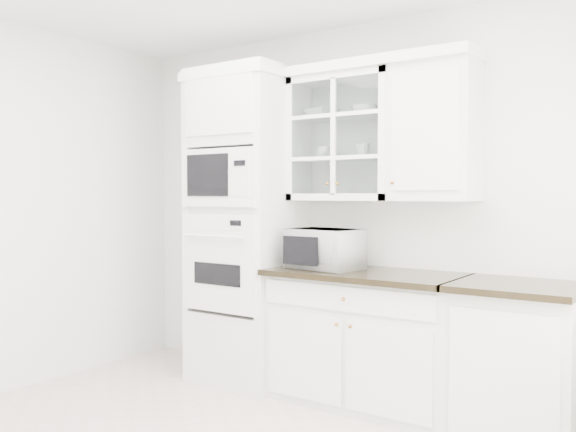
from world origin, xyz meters
The scene contains 12 objects.
room_shell centered at (0.00, 0.43, 1.78)m, with size 4.00×3.50×2.70m.
oven_column centered at (-0.75, 1.42, 1.20)m, with size 0.76×0.68×2.40m.
base_cabinet_run centered at (0.28, 1.45, 0.46)m, with size 1.32×0.67×0.92m.
extra_base_cabinet centered at (1.28, 1.45, 0.46)m, with size 0.72×0.67×0.92m.
upper_cabinet_glass centered at (0.03, 1.58, 1.85)m, with size 0.80×0.33×0.90m.
upper_cabinet_solid centered at (0.71, 1.58, 1.85)m, with size 0.55×0.33×0.90m, color white.
crown_molding centered at (-0.07, 1.56, 2.33)m, with size 2.14×0.38×0.07m, color white.
countertop_microwave centered at (-0.02, 1.41, 1.06)m, with size 0.48×0.40×0.28m, color white.
bowl_a centered at (-0.16, 1.58, 2.04)m, with size 0.24×0.24×0.06m, color white.
bowl_b centered at (0.19, 1.58, 2.04)m, with size 0.19×0.19×0.06m, color white.
cup_a centered at (-0.13, 1.57, 1.75)m, with size 0.11×0.11×0.08m, color white.
cup_b centered at (0.17, 1.59, 1.76)m, with size 0.10×0.10×0.09m, color white.
Camera 1 is at (2.21, -2.27, 1.44)m, focal length 38.00 mm.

